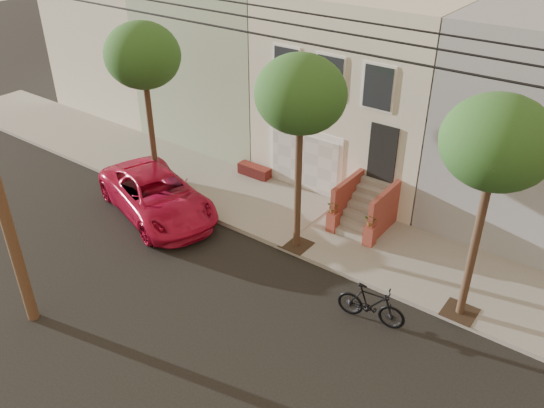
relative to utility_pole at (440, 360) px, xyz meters
The scene contains 9 objects.
ground 10.06m from the utility_pole, 158.20° to the left, with size 90.00×90.00×0.00m, color black.
sidewalk 12.78m from the utility_pole, 133.10° to the left, with size 40.00×3.70×0.15m, color gray.
house_row 16.53m from the utility_pole, 119.07° to the left, with size 33.10×11.70×7.00m.
tree_left 15.25m from the utility_pole, 152.26° to the left, with size 2.70×2.57×6.30m.
tree_mid 9.97m from the utility_pole, 134.59° to the left, with size 2.70×2.57×6.30m.
tree_right 7.26m from the utility_pole, 101.93° to the left, with size 2.70×2.57×6.30m.
utility_pole is the anchor object (origin of this frame).
pickup_truck 14.29m from the utility_pole, 154.12° to the left, with size 2.55×5.53×1.54m, color #B91034.
motorcycle 7.91m from the utility_pole, 122.14° to the left, with size 0.55×1.93×1.16m, color black.
Camera 1 is at (9.37, -8.74, 10.69)m, focal length 37.06 mm.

